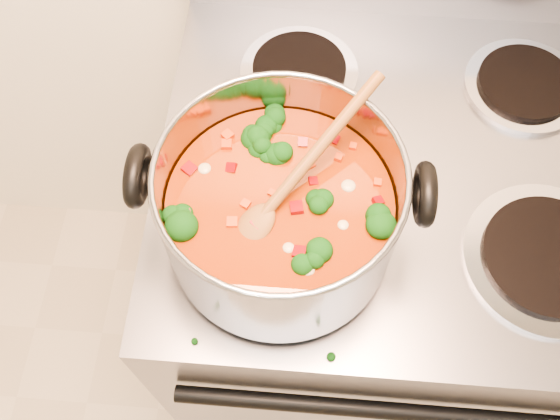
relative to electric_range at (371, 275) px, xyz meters
The scene contains 4 objects.
electric_range is the anchor object (origin of this frame).
stockpot 0.59m from the electric_range, 140.67° to the right, with size 0.34×0.29×0.17m.
wooden_spoon 0.62m from the electric_range, 141.26° to the right, with size 0.18×0.21×0.11m.
cooktop_crumbs 0.55m from the electric_range, 108.69° to the right, with size 0.07×0.01×0.01m.
Camera 1 is at (-0.22, 0.67, 1.68)m, focal length 40.00 mm.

